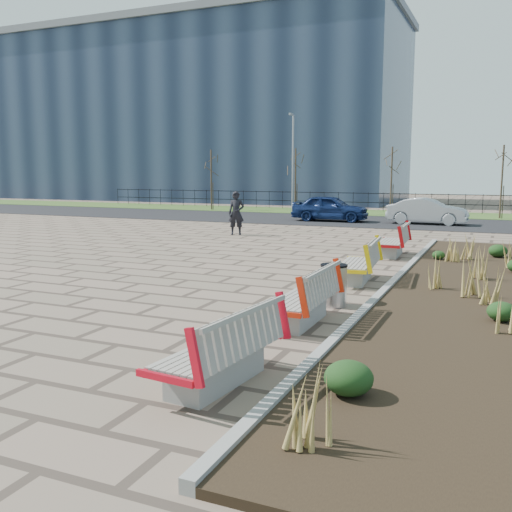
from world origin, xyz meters
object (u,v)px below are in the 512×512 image
at_px(litter_bin, 334,286).
at_px(car_blue, 330,208).
at_px(bench_c, 356,261).
at_px(bench_b, 300,296).
at_px(car_silver, 427,211).
at_px(lamp_west, 293,164).
at_px(pedestrian, 236,213).
at_px(bench_d, 391,240).
at_px(bench_a, 217,346).

bearing_deg(litter_bin, car_blue, 106.36).
xyz_separation_m(bench_c, car_blue, (-5.20, 15.69, 0.20)).
xyz_separation_m(bench_b, car_blue, (-5.20, 19.85, 0.20)).
height_order(bench_b, car_silver, car_silver).
xyz_separation_m(car_silver, lamp_west, (-8.71, 4.40, 2.38)).
relative_size(litter_bin, car_silver, 0.21).
relative_size(bench_b, pedestrian, 1.16).
bearing_deg(bench_d, pedestrian, 151.68).
height_order(car_blue, lamp_west, lamp_west).
height_order(bench_a, car_blue, car_blue).
distance_m(bench_d, litter_bin, 7.24).
relative_size(bench_a, car_silver, 0.54).
bearing_deg(bench_c, bench_a, -94.75).
bearing_deg(bench_c, bench_d, 85.25).
xyz_separation_m(pedestrian, lamp_west, (-1.99, 12.38, 2.14)).
distance_m(bench_d, car_blue, 12.24).
height_order(pedestrian, car_blue, pedestrian).
relative_size(bench_a, pedestrian, 1.16).
distance_m(bench_a, bench_d, 11.92).
bearing_deg(litter_bin, car_silver, 91.45).
bearing_deg(car_blue, bench_a, -169.09).
bearing_deg(bench_c, litter_bin, -90.86).
bearing_deg(car_silver, bench_b, -177.99).
bearing_deg(pedestrian, car_silver, 29.49).
distance_m(car_blue, lamp_west, 6.48).
height_order(bench_c, pedestrian, pedestrian).
relative_size(bench_a, bench_b, 1.00).
distance_m(car_blue, car_silver, 4.91).
relative_size(car_blue, lamp_west, 0.67).
bearing_deg(bench_d, lamp_west, 117.21).
distance_m(litter_bin, car_blue, 19.08).
height_order(pedestrian, car_silver, pedestrian).
bearing_deg(litter_bin, pedestrian, 124.09).
height_order(bench_c, car_silver, car_silver).
height_order(bench_b, pedestrian, pedestrian).
distance_m(litter_bin, car_silver, 18.61).
height_order(car_silver, lamp_west, lamp_west).
bearing_deg(bench_b, pedestrian, 120.29).
distance_m(litter_bin, pedestrian, 12.84).
bearing_deg(car_blue, pedestrian, 164.88).
relative_size(bench_c, car_silver, 0.54).
bearing_deg(pedestrian, car_blue, 56.30).
bearing_deg(bench_b, litter_bin, 83.70).
xyz_separation_m(litter_bin, pedestrian, (-7.19, 10.62, 0.50)).
xyz_separation_m(pedestrian, car_silver, (6.72, 7.98, -0.24)).
bearing_deg(car_blue, litter_bin, -165.47).
relative_size(pedestrian, car_silver, 0.46).
height_order(bench_d, car_blue, car_blue).
bearing_deg(lamp_west, pedestrian, -80.87).
bearing_deg(pedestrian, litter_bin, -76.32).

